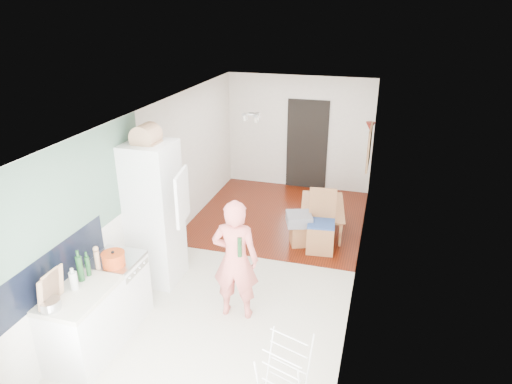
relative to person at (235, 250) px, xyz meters
The scene contains 32 objects.
room_shell 1.31m from the person, 95.95° to the left, with size 3.20×7.00×2.50m, color white, non-canonical shape.
floor 1.63m from the person, 95.95° to the left, with size 3.20×7.00×0.01m, color beige.
wood_floor_overlay 3.29m from the person, 92.44° to the left, with size 3.20×3.30×0.01m, color #5F1807.
sage_wall_panel 2.06m from the person, 157.37° to the right, with size 0.02×3.00×1.30m, color #537561.
tile_splashback 2.14m from the person, 143.57° to the right, with size 0.02×1.90×0.50m, color black.
doorway_recess 4.76m from the person, 89.20° to the left, with size 0.90×0.04×2.00m, color black.
base_cabinet 1.99m from the person, 138.49° to the right, with size 0.60×0.90×0.86m, color white.
worktop 1.92m from the person, 138.49° to the right, with size 0.62×0.92×0.06m, color silver.
range_cooker 1.62m from the person, 160.11° to the right, with size 0.60×0.60×0.88m, color white.
cooker_top 1.53m from the person, 160.11° to the right, with size 0.60×0.60×0.04m, color #B5B5B8.
fridge_housing 1.49m from the person, 160.34° to the left, with size 0.66×0.66×2.15m, color white.
fridge_door 0.99m from the person, 165.76° to the left, with size 0.56×0.04×0.70m, color white.
fridge_interior 1.33m from the person, 155.37° to the left, with size 0.02×0.52×0.66m, color white.
pinboard 3.54m from the person, 65.55° to the left, with size 0.03×0.90×0.70m, color tan.
pinboard_frame 3.53m from the person, 65.78° to the left, with size 0.01×0.94×0.74m, color #A67A46.
wall_sconce 4.15m from the person, 69.84° to the left, with size 0.18×0.18×0.16m, color maroon.
person is the anchor object (origin of this frame).
dining_table 3.00m from the person, 74.79° to the left, with size 1.17×0.65×0.41m, color #A67A46.
dining_chair 2.22m from the person, 67.55° to the left, with size 0.45×0.45×1.06m, color #A67A46, non-canonical shape.
stool 2.29m from the person, 77.77° to the left, with size 0.31×0.31×0.41m, color #A67A46, non-canonical shape.
grey_drape 2.18m from the person, 78.09° to the left, with size 0.42×0.42×0.19m, color gray.
drying_rack 1.79m from the person, 54.85° to the right, with size 0.44×0.39×0.85m, color white, non-canonical shape.
bread_bin 1.95m from the person, 160.73° to the left, with size 0.36×0.34×0.19m, color tan, non-canonical shape.
red_casserole 1.51m from the person, 154.22° to the right, with size 0.29×0.29×0.17m, color #C13F14.
steel_pan 2.21m from the person, 133.28° to the right, with size 0.22×0.22×0.11m, color #B5B5B8.
held_bottle 0.18m from the person, 47.61° to the right, with size 0.06×0.06×0.27m, color #183F1D.
bottle_a 1.86m from the person, 145.38° to the right, with size 0.07×0.07×0.32m, color #183F1D.
bottle_b 1.78m from the person, 148.26° to the right, with size 0.06×0.06×0.25m, color #183F1D.
bottle_c 1.94m from the person, 140.82° to the right, with size 0.09×0.09×0.21m, color beige.
pepper_mill_front 1.69m from the person, 152.70° to the right, with size 0.06×0.06×0.24m, color tan.
pepper_mill_back 1.70m from the person, 154.29° to the right, with size 0.06×0.06×0.20m, color tan.
chopping_boards 2.18m from the person, 135.48° to the right, with size 0.04×0.30×0.40m, color tan, non-canonical shape.
Camera 1 is at (1.81, -6.10, 3.93)m, focal length 32.00 mm.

